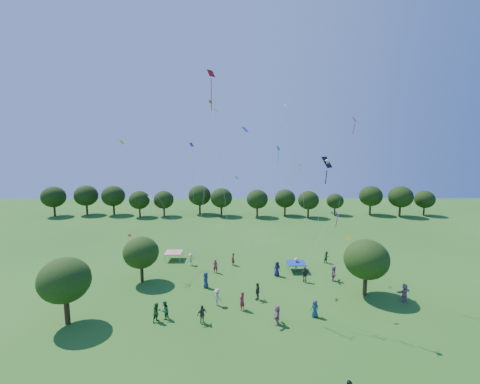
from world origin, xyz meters
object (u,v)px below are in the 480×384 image
at_px(near_tree_north, 141,253).
at_px(red_high_kite, 215,110).
at_px(tent_blue, 296,263).
at_px(pirate_kite, 326,166).
at_px(near_tree_east, 366,259).
at_px(near_tree_west, 65,280).
at_px(tent_red_stripe, 174,252).

xyz_separation_m(near_tree_north, red_high_kite, (8.66, -3.38, 15.26)).
xyz_separation_m(tent_blue, pirate_kite, (0.23, -10.99, 12.57)).
xyz_separation_m(near_tree_east, pirate_kite, (-5.63, -4.27, 9.74)).
bearing_deg(tent_blue, near_tree_west, -151.71).
height_order(tent_blue, red_high_kite, red_high_kite).
relative_size(tent_red_stripe, pirate_kite, 0.17).
bearing_deg(pirate_kite, near_tree_east, 37.19).
height_order(near_tree_east, red_high_kite, red_high_kite).
height_order(tent_red_stripe, tent_blue, same).
distance_m(tent_red_stripe, pirate_kite, 25.46).
bearing_deg(near_tree_north, tent_red_stripe, 73.06).
height_order(near_tree_north, tent_blue, near_tree_north).
distance_m(near_tree_north, tent_red_stripe, 7.93).
height_order(near_tree_north, near_tree_east, near_tree_east).
distance_m(near_tree_north, red_high_kite, 17.87).
relative_size(near_tree_north, red_high_kite, 0.25).
xyz_separation_m(near_tree_west, pirate_kite, (22.19, 0.83, 9.66)).
relative_size(tent_red_stripe, red_high_kite, 0.10).
height_order(near_tree_north, red_high_kite, red_high_kite).
bearing_deg(tent_red_stripe, red_high_kite, -58.64).
distance_m(near_tree_west, pirate_kite, 24.21).
distance_m(near_tree_north, tent_blue, 18.51).
distance_m(near_tree_east, red_high_kite, 21.31).
distance_m(near_tree_east, tent_blue, 9.35).
bearing_deg(near_tree_west, near_tree_east, 10.40).
xyz_separation_m(near_tree_north, near_tree_east, (23.96, -3.67, 0.42)).
xyz_separation_m(near_tree_north, pirate_kite, (18.33, -7.95, 10.16)).
bearing_deg(tent_red_stripe, near_tree_east, -26.61).
height_order(near_tree_north, tent_red_stripe, near_tree_north).
height_order(near_tree_west, tent_red_stripe, near_tree_west).
xyz_separation_m(near_tree_west, near_tree_east, (27.82, 5.11, -0.09)).
relative_size(near_tree_east, tent_blue, 2.68).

